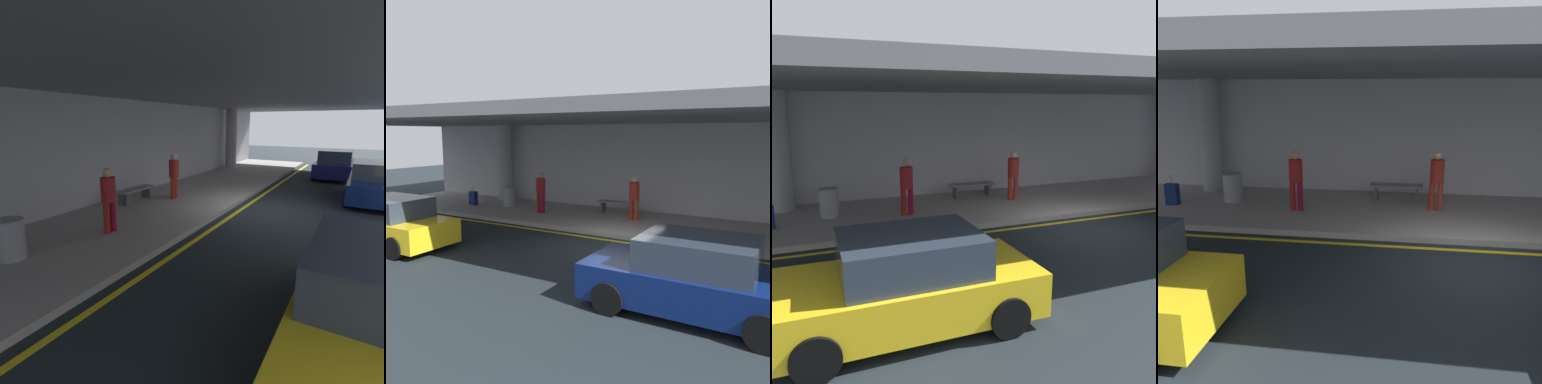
# 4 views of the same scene
# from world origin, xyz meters

# --- Properties ---
(ground_plane) EXTENTS (60.00, 60.00, 0.00)m
(ground_plane) POSITION_xyz_m (0.00, 0.00, 0.00)
(ground_plane) COLOR #1E262B
(sidewalk) EXTENTS (26.00, 4.20, 0.15)m
(sidewalk) POSITION_xyz_m (0.00, 3.10, 0.07)
(sidewalk) COLOR #A29B97
(sidewalk) RESTS_ON ground
(lane_stripe_yellow) EXTENTS (26.00, 0.14, 0.01)m
(lane_stripe_yellow) POSITION_xyz_m (0.00, 0.69, 0.00)
(lane_stripe_yellow) COLOR yellow
(lane_stripe_yellow) RESTS_ON ground
(support_column_far_left) EXTENTS (0.70, 0.70, 3.65)m
(support_column_far_left) POSITION_xyz_m (-8.00, 4.64, 1.97)
(support_column_far_left) COLOR #9B9F98
(support_column_far_left) RESTS_ON sidewalk
(ceiling_overhang) EXTENTS (28.00, 13.20, 0.30)m
(ceiling_overhang) POSITION_xyz_m (0.00, 2.60, 3.95)
(ceiling_overhang) COLOR slate
(ceiling_overhang) RESTS_ON support_column_far_left
(terminal_back_wall) EXTENTS (26.00, 0.30, 3.80)m
(terminal_back_wall) POSITION_xyz_m (0.00, 5.35, 1.90)
(terminal_back_wall) COLOR #B6B4B9
(terminal_back_wall) RESTS_ON ground
(traveler_with_luggage) EXTENTS (0.38, 0.38, 1.68)m
(traveler_with_luggage) POSITION_xyz_m (-0.66, 3.27, 1.11)
(traveler_with_luggage) COLOR #A32818
(traveler_with_luggage) RESTS_ON sidewalk
(person_waiting_for_ride) EXTENTS (0.38, 0.38, 1.68)m
(person_waiting_for_ride) POSITION_xyz_m (-4.53, 2.70, 1.11)
(person_waiting_for_ride) COLOR maroon
(person_waiting_for_ride) RESTS_ON sidewalk
(suitcase_upright_primary) EXTENTS (0.36, 0.22, 0.90)m
(suitcase_upright_primary) POSITION_xyz_m (-8.34, 2.72, 0.46)
(suitcase_upright_primary) COLOR navy
(suitcase_upright_primary) RESTS_ON sidewalk
(bench_metal) EXTENTS (1.60, 0.50, 0.48)m
(bench_metal) POSITION_xyz_m (-1.80, 4.21, 0.50)
(bench_metal) COLOR slate
(bench_metal) RESTS_ON sidewalk
(trash_bin_steel) EXTENTS (0.56, 0.56, 0.85)m
(trash_bin_steel) POSITION_xyz_m (-6.71, 3.33, 0.57)
(trash_bin_steel) COLOR gray
(trash_bin_steel) RESTS_ON sidewalk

